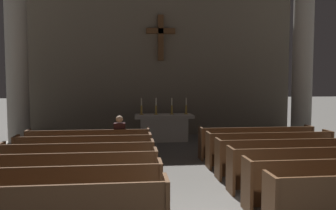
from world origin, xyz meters
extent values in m
cube|color=brown|center=(-2.42, -0.23, 0.70)|extent=(3.25, 0.05, 0.50)
cube|color=brown|center=(-0.77, -0.02, 0.47)|extent=(0.06, 0.50, 0.95)
cube|color=brown|center=(-2.42, 1.00, 0.42)|extent=(3.25, 0.40, 0.05)
cube|color=brown|center=(-2.42, 0.78, 0.70)|extent=(3.25, 0.05, 0.50)
cube|color=brown|center=(-2.42, 1.18, 0.20)|extent=(3.25, 0.04, 0.40)
cube|color=brown|center=(-0.77, 0.98, 0.47)|extent=(0.06, 0.50, 0.95)
cube|color=brown|center=(-2.42, 2.00, 0.42)|extent=(3.25, 0.40, 0.05)
cube|color=brown|center=(-2.42, 1.78, 0.70)|extent=(3.25, 0.05, 0.50)
cube|color=brown|center=(-2.42, 2.18, 0.20)|extent=(3.25, 0.04, 0.40)
cube|color=brown|center=(-0.77, 1.98, 0.47)|extent=(0.06, 0.50, 0.95)
cube|color=brown|center=(-2.42, 3.01, 0.42)|extent=(3.25, 0.40, 0.05)
cube|color=brown|center=(-2.42, 2.78, 0.70)|extent=(3.25, 0.05, 0.50)
cube|color=brown|center=(-2.42, 3.19, 0.20)|extent=(3.25, 0.04, 0.40)
cube|color=brown|center=(-0.77, 2.99, 0.47)|extent=(0.06, 0.50, 0.95)
cube|color=brown|center=(-4.07, 2.99, 0.47)|extent=(0.06, 0.50, 0.95)
cube|color=brown|center=(-2.42, 4.01, 0.42)|extent=(3.25, 0.40, 0.05)
cube|color=brown|center=(-2.42, 3.78, 0.70)|extent=(3.25, 0.05, 0.50)
cube|color=brown|center=(-2.42, 4.19, 0.20)|extent=(3.25, 0.04, 0.40)
cube|color=brown|center=(-0.77, 3.99, 0.47)|extent=(0.06, 0.50, 0.95)
cube|color=brown|center=(-4.07, 3.99, 0.47)|extent=(0.06, 0.50, 0.95)
cube|color=brown|center=(-2.42, 5.01, 0.42)|extent=(3.25, 0.40, 0.05)
cube|color=brown|center=(-2.42, 4.79, 0.70)|extent=(3.25, 0.05, 0.50)
cube|color=brown|center=(-2.42, 5.19, 0.20)|extent=(3.25, 0.04, 0.40)
cube|color=brown|center=(-0.77, 4.99, 0.47)|extent=(0.06, 0.50, 0.95)
cube|color=brown|center=(-4.07, 4.99, 0.47)|extent=(0.06, 0.50, 0.95)
cube|color=brown|center=(0.77, -0.02, 0.47)|extent=(0.06, 0.50, 0.95)
cube|color=brown|center=(2.42, 1.00, 0.42)|extent=(3.25, 0.40, 0.05)
cube|color=brown|center=(2.42, 1.18, 0.20)|extent=(3.25, 0.04, 0.40)
cube|color=brown|center=(0.77, 0.98, 0.47)|extent=(0.06, 0.50, 0.95)
cube|color=brown|center=(2.42, 2.00, 0.42)|extent=(3.25, 0.40, 0.05)
cube|color=brown|center=(2.42, 1.78, 0.70)|extent=(3.25, 0.05, 0.50)
cube|color=brown|center=(2.42, 2.18, 0.20)|extent=(3.25, 0.04, 0.40)
cube|color=brown|center=(0.77, 1.98, 0.47)|extent=(0.06, 0.50, 0.95)
cube|color=brown|center=(2.42, 3.01, 0.42)|extent=(3.25, 0.40, 0.05)
cube|color=brown|center=(2.42, 2.78, 0.70)|extent=(3.25, 0.05, 0.50)
cube|color=brown|center=(2.42, 3.19, 0.20)|extent=(3.25, 0.04, 0.40)
cube|color=brown|center=(0.77, 2.99, 0.47)|extent=(0.06, 0.50, 0.95)
cube|color=brown|center=(2.42, 4.01, 0.42)|extent=(3.25, 0.40, 0.05)
cube|color=brown|center=(2.42, 3.78, 0.70)|extent=(3.25, 0.05, 0.50)
cube|color=brown|center=(2.42, 4.19, 0.20)|extent=(3.25, 0.04, 0.40)
cube|color=brown|center=(0.77, 3.99, 0.47)|extent=(0.06, 0.50, 0.95)
cube|color=brown|center=(4.07, 3.99, 0.47)|extent=(0.06, 0.50, 0.95)
cube|color=brown|center=(2.42, 5.01, 0.42)|extent=(3.25, 0.40, 0.05)
cube|color=brown|center=(2.42, 4.79, 0.70)|extent=(3.25, 0.05, 0.50)
cube|color=brown|center=(2.42, 5.19, 0.20)|extent=(3.25, 0.04, 0.40)
cube|color=brown|center=(0.77, 4.99, 0.47)|extent=(0.06, 0.50, 0.95)
cube|color=brown|center=(4.07, 4.99, 0.47)|extent=(0.06, 0.50, 0.95)
cube|color=#ADA89E|center=(-5.02, 7.34, 0.10)|extent=(1.00, 1.00, 0.20)
cylinder|color=#ADA89E|center=(-5.02, 7.34, 2.94)|extent=(0.72, 0.72, 5.88)
cube|color=#ADA89E|center=(5.02, 7.34, 0.10)|extent=(1.00, 1.00, 0.20)
cylinder|color=#ADA89E|center=(5.02, 7.34, 2.94)|extent=(0.72, 0.72, 5.88)
cube|color=#BCB7AD|center=(0.00, 8.18, 0.44)|extent=(1.76, 0.72, 0.88)
cube|color=#BCB7AD|center=(0.00, 8.18, 0.94)|extent=(2.20, 0.90, 0.12)
cube|color=silver|center=(0.00, 8.18, 1.00)|extent=(2.09, 0.86, 0.01)
cylinder|color=#B79338|center=(-0.85, 8.18, 1.02)|extent=(0.16, 0.16, 0.02)
cylinder|color=#B79338|center=(-0.85, 8.18, 1.18)|extent=(0.07, 0.07, 0.34)
cylinder|color=silver|center=(-0.85, 8.18, 1.49)|extent=(0.04, 0.04, 0.28)
cylinder|color=#B79338|center=(-0.30, 8.18, 1.02)|extent=(0.16, 0.16, 0.02)
cylinder|color=#B79338|center=(-0.30, 8.18, 1.18)|extent=(0.07, 0.07, 0.34)
cylinder|color=silver|center=(-0.30, 8.18, 1.49)|extent=(0.04, 0.04, 0.28)
cylinder|color=#B79338|center=(0.30, 8.18, 1.02)|extent=(0.16, 0.16, 0.02)
cylinder|color=#B79338|center=(0.30, 8.18, 1.18)|extent=(0.07, 0.07, 0.34)
cylinder|color=silver|center=(0.30, 8.18, 1.49)|extent=(0.04, 0.04, 0.28)
cylinder|color=#B79338|center=(0.85, 8.18, 1.02)|extent=(0.16, 0.16, 0.02)
cylinder|color=#B79338|center=(0.85, 8.18, 1.18)|extent=(0.07, 0.07, 0.34)
cylinder|color=silver|center=(0.85, 8.18, 1.49)|extent=(0.04, 0.04, 0.28)
cube|color=#706656|center=(0.00, 9.79, 3.67)|extent=(11.20, 0.25, 7.34)
cube|color=brown|center=(0.00, 9.55, 4.04)|extent=(0.22, 0.22, 1.86)
cube|color=brown|center=(0.00, 9.55, 4.31)|extent=(1.19, 0.22, 0.22)
cube|color=#26262B|center=(-1.57, 5.19, 0.23)|extent=(0.24, 0.14, 0.45)
cube|color=#26262B|center=(-1.57, 5.06, 0.51)|extent=(0.28, 0.36, 0.12)
cube|color=#381919|center=(-1.57, 4.93, 0.84)|extent=(0.32, 0.20, 0.54)
sphere|color=beige|center=(-1.57, 4.93, 1.22)|extent=(0.20, 0.20, 0.20)
camera|label=1|loc=(-1.26, -4.79, 2.33)|focal=37.02mm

